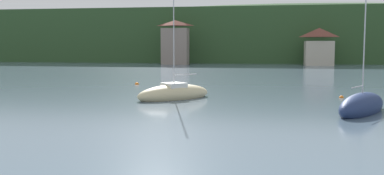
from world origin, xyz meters
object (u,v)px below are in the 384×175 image
Objects in this scene: sailboat_mid_2 at (362,107)px; mooring_buoy_mid at (341,98)px; shore_building_westcentral at (319,47)px; mooring_buoy_near at (137,84)px; sailboat_mid_3 at (174,94)px; shore_building_west at (175,43)px.

sailboat_mid_2 reaches higher than mooring_buoy_mid.
shore_building_westcentral is 21.48× the size of mooring_buoy_mid.
mooring_buoy_mid is (21.20, -9.39, 0.00)m from mooring_buoy_near.
mooring_buoy_near reaches higher than mooring_buoy_mid.
shore_building_westcentral reaches higher than mooring_buoy_mid.
sailboat_mid_3 reaches higher than mooring_buoy_mid.
shore_building_west is 65.56m from sailboat_mid_3.
shore_building_westcentral is at bearing 1.87° from shore_building_west.
sailboat_mid_2 is (27.51, -69.42, -4.52)m from shore_building_west.
mooring_buoy_near is at bearing 78.87° from sailboat_mid_2.
shore_building_westcentral is 67.84m from sailboat_mid_3.
sailboat_mid_2 is (-4.83, -70.47, -3.60)m from shore_building_westcentral.
shore_building_west is at bearing 114.41° from mooring_buoy_mid.
mooring_buoy_near is (-7.10, 12.64, -0.43)m from sailboat_mid_3.
sailboat_mid_3 reaches higher than shore_building_westcentral.
sailboat_mid_2 is 15.05m from sailboat_mid_3.
mooring_buoy_near is at bearing -116.36° from shore_building_westcentral.
shore_building_west is at bearing 50.98° from sailboat_mid_2.
sailboat_mid_3 is (-18.88, -65.06, -3.60)m from shore_building_westcentral.
sailboat_mid_3 is 14.47m from mooring_buoy_mid.
sailboat_mid_2 is 8.68m from mooring_buoy_mid.
sailboat_mid_3 is at bearing -60.67° from mooring_buoy_near.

